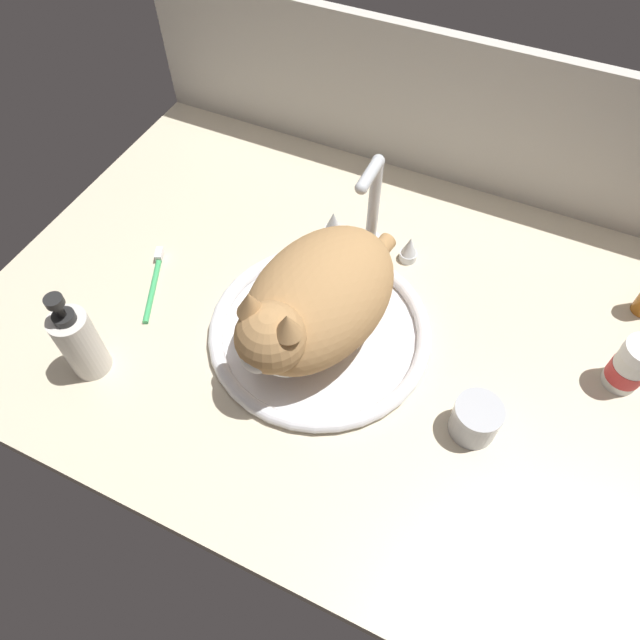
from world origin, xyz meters
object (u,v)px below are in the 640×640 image
(cat, at_px, (313,304))
(pill_bottle, at_px, (630,366))
(metal_jar, at_px, (476,419))
(soap_pump_bottle, at_px, (80,342))
(toothbrush, at_px, (154,283))
(faucet, at_px, (371,217))
(sink_basin, at_px, (320,330))

(cat, height_order, pill_bottle, cat)
(metal_jar, relative_size, soap_pump_bottle, 0.41)
(cat, xyz_separation_m, metal_jar, (0.28, -0.04, -0.07))
(pill_bottle, height_order, toothbrush, pill_bottle)
(toothbrush, bearing_deg, faucet, 37.82)
(pill_bottle, bearing_deg, faucet, 168.23)
(soap_pump_bottle, bearing_deg, faucet, 54.28)
(cat, bearing_deg, soap_pump_bottle, -147.71)
(pill_bottle, relative_size, soap_pump_bottle, 0.55)
(cat, xyz_separation_m, soap_pump_bottle, (-0.30, -0.19, -0.04))
(faucet, bearing_deg, soap_pump_bottle, -125.72)
(sink_basin, height_order, toothbrush, sink_basin)
(pill_bottle, height_order, soap_pump_bottle, soap_pump_bottle)
(toothbrush, bearing_deg, pill_bottle, 10.60)
(sink_basin, bearing_deg, faucet, 90.00)
(cat, bearing_deg, sink_basin, 80.21)
(sink_basin, relative_size, pill_bottle, 3.80)
(faucet, height_order, metal_jar, faucet)
(sink_basin, height_order, cat, cat)
(faucet, bearing_deg, metal_jar, -44.64)
(faucet, relative_size, toothbrush, 1.36)
(sink_basin, distance_m, cat, 0.09)
(sink_basin, bearing_deg, cat, -99.79)
(faucet, height_order, soap_pump_bottle, faucet)
(soap_pump_bottle, height_order, toothbrush, soap_pump_bottle)
(toothbrush, bearing_deg, soap_pump_bottle, -87.56)
(pill_bottle, distance_m, toothbrush, 0.79)
(sink_basin, distance_m, pill_bottle, 0.48)
(cat, relative_size, toothbrush, 2.55)
(toothbrush, bearing_deg, sink_basin, 5.19)
(faucet, xyz_separation_m, cat, (-0.00, -0.23, 0.02))
(faucet, bearing_deg, sink_basin, -90.00)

